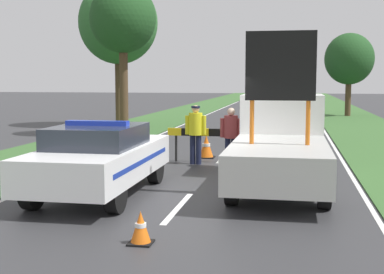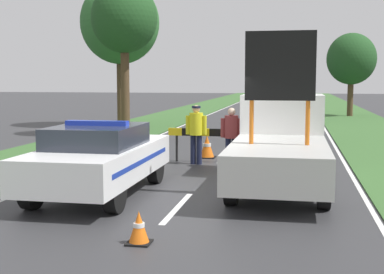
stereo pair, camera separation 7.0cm
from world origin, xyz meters
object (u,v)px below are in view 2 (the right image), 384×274
Objects in this scene: police_car at (100,158)px; traffic_cone_centre_front at (140,149)px; traffic_cone_near_truck at (139,228)px; queued_car_sedan_silver at (290,112)px; roadside_tree_mid_left at (120,23)px; police_officer at (196,129)px; work_truck at (281,142)px; queued_car_suv_grey at (286,122)px; pedestrian_civilian at (231,133)px; roadside_tree_near_left at (351,59)px; road_barrier at (209,135)px; roadside_tree_near_right at (124,20)px; traffic_cone_near_police at (207,147)px; queued_car_hatch_blue at (291,105)px.

police_car reaches higher than traffic_cone_centre_front.
police_car is at bearing 119.76° from traffic_cone_near_truck.
roadside_tree_mid_left is at bearing 1.02° from queued_car_sedan_silver.
police_officer is 3.41× the size of traffic_cone_near_truck.
queued_car_suv_grey is (-0.02, 8.64, -0.21)m from work_truck.
roadside_tree_near_left reaches higher than pedestrian_civilian.
road_barrier is 11.21m from queued_car_sedan_silver.
road_barrier is at bearing -105.99° from roadside_tree_near_left.
roadside_tree_near_left is at bearing -97.91° from work_truck.
work_truck is at bearing 90.12° from queued_car_suv_grey.
road_barrier is 1.45× the size of police_officer.
road_barrier is 4.94× the size of traffic_cone_near_truck.
pedestrian_civilian is (1.07, -0.44, -0.04)m from police_officer.
work_truck is 12.48m from roadside_tree_near_right.
work_truck is at bearing -59.22° from traffic_cone_near_police.
pedestrian_civilian is 14.31m from roadside_tree_mid_left.
road_barrier is 1.14m from pedestrian_civilian.
roadside_tree_mid_left is at bearing 110.86° from roadside_tree_near_right.
work_truck is 24.48m from roadside_tree_near_left.
queued_car_sedan_silver is at bearing 83.88° from traffic_cone_near_truck.
road_barrier is at bearing -99.35° from police_officer.
queued_car_suv_grey is (3.72, 10.39, -0.00)m from police_car.
police_car is 0.89× the size of roadside_tree_near_left.
traffic_cone_near_truck is 0.08× the size of roadside_tree_near_right.
traffic_cone_near_police is 1.42× the size of traffic_cone_near_truck.
road_barrier reaches higher than traffic_cone_near_truck.
roadside_tree_near_right is (-5.46, 7.41, 3.98)m from pedestrian_civilian.
pedestrian_civilian reaches higher than police_car.
queued_car_suv_grey is at bearing 98.96° from pedestrian_civilian.
police_officer is at bearing 74.72° from police_car.
police_officer reaches higher than queued_car_suv_grey.
queued_car_sedan_silver is 9.21m from roadside_tree_near_right.
work_truck reaches higher than road_barrier.
roadside_tree_near_right is at bearing -8.38° from queued_car_suv_grey.
queued_car_sedan_silver is 0.70× the size of roadside_tree_near_right.
road_barrier is 13.31m from roadside_tree_mid_left.
traffic_cone_centre_front is at bearing 98.00° from police_car.
police_officer is at bearing 67.56° from queued_car_suv_grey.
traffic_cone_near_police is at bearing 77.23° from police_car.
roadside_tree_near_left is at bearing -137.61° from queued_car_hatch_blue.
pedestrian_civilian is 3.40m from traffic_cone_centre_front.
queued_car_suv_grey is 0.98× the size of queued_car_hatch_blue.
queued_car_suv_grey is at bearing 88.94° from queued_car_sedan_silver.
work_truck reaches higher than queued_car_sedan_silver.
roadside_tree_mid_left is at bearing -140.66° from roadside_tree_near_left.
roadside_tree_near_right reaches higher than traffic_cone_near_truck.
pedestrian_civilian reaches higher than traffic_cone_near_truck.
roadside_tree_mid_left is (-8.47, 5.27, 4.47)m from queued_car_suv_grey.
work_truck is 3.32× the size of pedestrian_civilian.
roadside_tree_mid_left is (-4.76, 15.66, 4.47)m from police_car.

